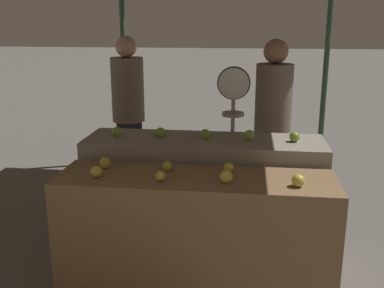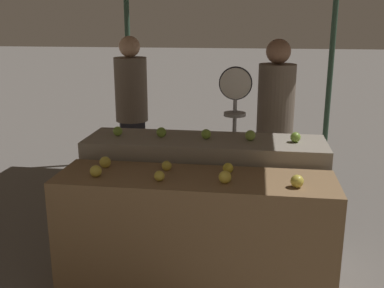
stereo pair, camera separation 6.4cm
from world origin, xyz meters
TOP-DOWN VIEW (x-y plane):
  - display_counter_front at (0.00, 0.00)m, footprint 1.94×0.55m
  - display_counter_back at (0.00, 0.60)m, footprint 1.94×0.55m
  - apple_front_0 at (-0.67, -0.10)m, footprint 0.08×0.08m
  - apple_front_1 at (-0.22, -0.12)m, footprint 0.07×0.07m
  - apple_front_2 at (0.22, -0.10)m, footprint 0.09×0.09m
  - apple_front_3 at (0.68, -0.11)m, footprint 0.08×0.08m
  - apple_front_4 at (-0.67, 0.10)m, footprint 0.08×0.08m
  - apple_front_5 at (-0.22, 0.10)m, footprint 0.07×0.07m
  - apple_front_6 at (0.22, 0.11)m, footprint 0.08×0.08m
  - apple_back_0 at (-0.73, 0.60)m, footprint 0.08×0.08m
  - apple_back_1 at (-0.36, 0.60)m, footprint 0.08×0.08m
  - apple_back_2 at (0.01, 0.60)m, footprint 0.08×0.08m
  - apple_back_3 at (0.36, 0.60)m, footprint 0.08×0.08m
  - apple_back_4 at (0.72, 0.60)m, footprint 0.08×0.08m
  - produce_scale at (0.21, 1.12)m, footprint 0.30×0.20m
  - person_vendor_at_scale at (0.59, 1.45)m, footprint 0.48×0.48m
  - person_customer_left at (-1.01, 2.02)m, footprint 0.48×0.48m

SIDE VIEW (x-z plane):
  - display_counter_front at x=0.00m, z-range 0.00..0.90m
  - display_counter_back at x=0.00m, z-range 0.00..1.01m
  - apple_front_1 at x=-0.22m, z-range 0.90..0.97m
  - apple_front_5 at x=-0.22m, z-range 0.90..0.97m
  - apple_front_6 at x=0.22m, z-range 0.90..0.97m
  - apple_front_0 at x=-0.67m, z-range 0.90..0.98m
  - apple_front_4 at x=-0.67m, z-range 0.90..0.98m
  - apple_front_3 at x=0.68m, z-range 0.90..0.98m
  - apple_front_2 at x=0.22m, z-range 0.90..0.98m
  - person_customer_left at x=-1.01m, z-range 0.14..1.92m
  - person_vendor_at_scale at x=0.59m, z-range 0.14..1.92m
  - apple_back_0 at x=-0.73m, z-range 1.01..1.09m
  - apple_back_2 at x=0.01m, z-range 1.01..1.09m
  - apple_back_4 at x=0.72m, z-range 1.01..1.09m
  - apple_back_1 at x=-0.36m, z-range 1.01..1.10m
  - apple_back_3 at x=0.36m, z-range 1.01..1.10m
  - produce_scale at x=0.21m, z-range 0.36..1.91m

